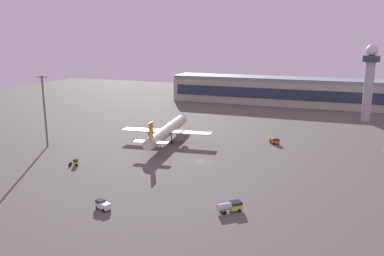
# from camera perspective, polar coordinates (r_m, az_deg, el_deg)

# --- Properties ---
(ground_plane) EXTENTS (416.00, 416.00, 0.00)m
(ground_plane) POSITION_cam_1_polar(r_m,az_deg,el_deg) (134.08, 1.28, -4.86)
(ground_plane) COLOR #56544F
(terminal_building) EXTENTS (141.72, 22.40, 16.40)m
(terminal_building) POSITION_cam_1_polar(r_m,az_deg,el_deg) (250.35, 13.52, 5.17)
(terminal_building) COLOR #B2AD99
(terminal_building) RESTS_ON ground
(control_tower) EXTENTS (8.00, 8.00, 37.42)m
(control_tower) POSITION_cam_1_polar(r_m,az_deg,el_deg) (211.69, 24.19, 6.67)
(control_tower) COLOR #A8A8B2
(control_tower) RESTS_ON ground
(airplane_near_gate) EXTENTS (36.31, 46.54, 11.94)m
(airplane_near_gate) POSITION_cam_1_polar(r_m,az_deg,el_deg) (157.84, -3.60, -0.39)
(airplane_near_gate) COLOR silver
(airplane_near_gate) RESTS_ON ground
(cargo_loader) EXTENTS (4.31, 4.32, 2.25)m
(cargo_loader) POSITION_cam_1_polar(r_m,az_deg,el_deg) (158.76, 11.82, -1.81)
(cargo_loader) COLOR #D85919
(cargo_loader) RESTS_ON ground
(pushback_tug) EXTENTS (3.55, 2.95, 2.05)m
(pushback_tug) POSITION_cam_1_polar(r_m,az_deg,el_deg) (135.30, -16.46, -4.77)
(pushback_tug) COLOR yellow
(pushback_tug) RESTS_ON ground
(maintenance_van) EXTENTS (4.57, 3.32, 2.25)m
(maintenance_van) POSITION_cam_1_polar(r_m,az_deg,el_deg) (100.92, -12.73, -10.74)
(maintenance_van) COLOR white
(maintenance_van) RESTS_ON ground
(fuel_truck) EXTENTS (6.12, 5.74, 2.35)m
(fuel_truck) POSITION_cam_1_polar(r_m,az_deg,el_deg) (97.76, 5.57, -11.15)
(fuel_truck) COLOR yellow
(fuel_truck) RESTS_ON ground
(apron_light_east) EXTENTS (4.80, 0.90, 27.23)m
(apron_light_east) POSITION_cam_1_polar(r_m,az_deg,el_deg) (158.39, -20.51, 2.89)
(apron_light_east) COLOR slate
(apron_light_east) RESTS_ON ground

